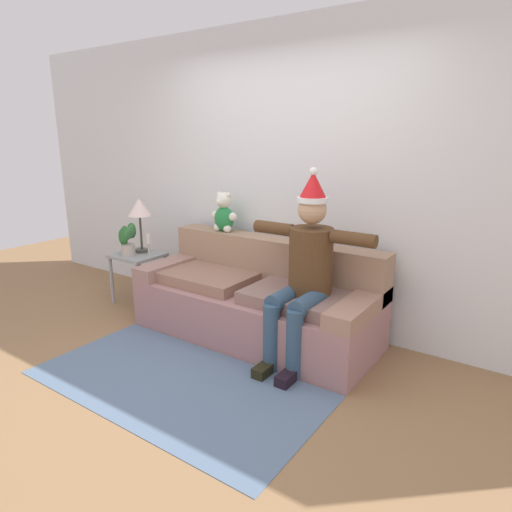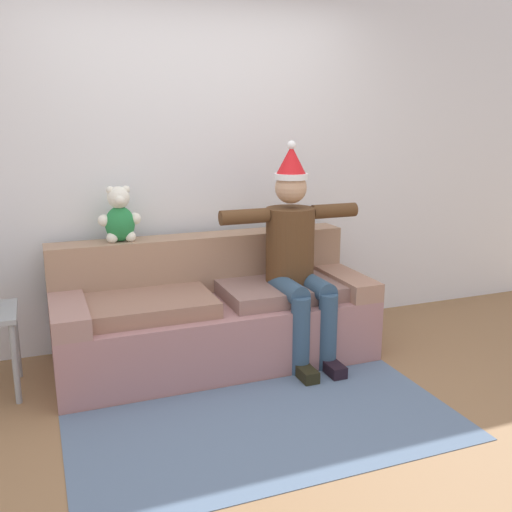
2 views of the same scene
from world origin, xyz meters
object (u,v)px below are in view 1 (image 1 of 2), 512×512
candle_short (148,242)px  side_table (138,262)px  person_seated (305,267)px  potted_plant (128,239)px  teddy_bear (224,214)px  table_lamp (139,210)px  candle_tall (126,236)px  couch (257,300)px

candle_short → side_table: bearing=-163.4°
person_seated → candle_short: 1.92m
potted_plant → teddy_bear: bearing=22.9°
teddy_bear → potted_plant: (-0.95, -0.40, -0.30)m
teddy_bear → table_lamp: size_ratio=0.67×
table_lamp → potted_plant: table_lamp is taller
side_table → candle_tall: bearing=-171.5°
teddy_bear → candle_tall: (-1.06, -0.32, -0.29)m
table_lamp → candle_tall: (-0.11, -0.11, -0.27)m
potted_plant → candle_tall: size_ratio=1.33×
teddy_bear → candle_short: size_ratio=1.72×
candle_short → teddy_bear: bearing=18.5°
person_seated → teddy_bear: bearing=159.3°
person_seated → side_table: size_ratio=2.84×
couch → table_lamp: table_lamp is taller
couch → table_lamp: 1.65m
teddy_bear → potted_plant: 1.07m
person_seated → potted_plant: bearing=179.4°
potted_plant → candle_tall: potted_plant is taller
teddy_bear → potted_plant: teddy_bear is taller
person_seated → candle_tall: 2.18m
potted_plant → candle_short: potted_plant is taller
candle_tall → person_seated: bearing=-2.6°
teddy_bear → potted_plant: size_ratio=1.05×
potted_plant → table_lamp: bearing=91.4°
couch → person_seated: (0.55, -0.17, 0.43)m
person_seated → potted_plant: size_ratio=4.11×
couch → candle_tall: size_ratio=7.81×
couch → person_seated: size_ratio=1.43×
couch → potted_plant: 1.57m
person_seated → teddy_bear: person_seated is taller
potted_plant → side_table: bearing=76.8°
couch → person_seated: bearing=-16.7°
couch → candle_short: size_ratio=9.66×
person_seated → potted_plant: 2.07m
side_table → candle_short: size_ratio=2.38×
person_seated → table_lamp: person_seated is taller
table_lamp → candle_short: bearing=-16.8°
teddy_bear → couch: bearing=-24.3°
couch → side_table: couch is taller
side_table → table_lamp: (-0.03, 0.09, 0.54)m
table_lamp → potted_plant: 0.33m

